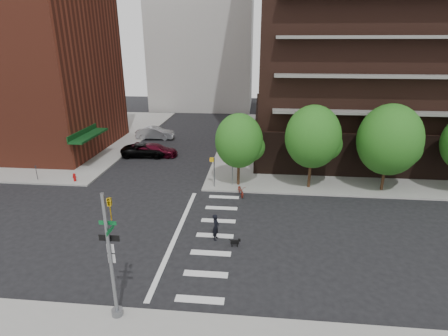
% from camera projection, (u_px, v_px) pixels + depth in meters
% --- Properties ---
extents(ground, '(120.00, 120.00, 0.00)m').
position_uv_depth(ground, '(169.00, 233.00, 22.80)').
color(ground, black).
rests_on(ground, ground).
extents(sidewalk_ne, '(39.00, 33.00, 0.15)m').
position_uv_depth(sidewalk_ne, '(380.00, 143.00, 42.88)').
color(sidewalk_ne, gray).
rests_on(sidewalk_ne, ground).
extents(sidewalk_nw, '(31.00, 33.00, 0.15)m').
position_uv_depth(sidewalk_nw, '(34.00, 134.00, 47.05)').
color(sidewalk_nw, gray).
rests_on(sidewalk_nw, ground).
extents(crosswalk, '(3.85, 13.00, 0.01)m').
position_uv_depth(crosswalk, '(203.00, 235.00, 22.59)').
color(crosswalk, silver).
rests_on(crosswalk, ground).
extents(midrise_nw, '(21.40, 15.50, 20.00)m').
position_uv_depth(midrise_nw, '(8.00, 58.00, 38.26)').
color(midrise_nw, maroon).
rests_on(midrise_nw, sidewalk_nw).
extents(tree_a, '(4.00, 4.00, 5.90)m').
position_uv_depth(tree_a, '(239.00, 141.00, 29.02)').
color(tree_a, '#301E11').
rests_on(tree_a, sidewalk_ne).
extents(tree_b, '(4.50, 4.50, 6.65)m').
position_uv_depth(tree_b, '(313.00, 137.00, 28.29)').
color(tree_b, '#301E11').
rests_on(tree_b, sidewalk_ne).
extents(tree_c, '(5.00, 5.00, 6.80)m').
position_uv_depth(tree_c, '(389.00, 140.00, 27.77)').
color(tree_c, '#301E11').
rests_on(tree_c, sidewalk_ne).
extents(traffic_signal, '(0.90, 0.75, 6.00)m').
position_uv_depth(traffic_signal, '(112.00, 267.00, 14.91)').
color(traffic_signal, slate).
rests_on(traffic_signal, sidewalk_s).
extents(pedestrian_signal, '(2.18, 0.67, 2.60)m').
position_uv_depth(pedestrian_signal, '(218.00, 167.00, 29.37)').
color(pedestrian_signal, slate).
rests_on(pedestrian_signal, sidewalk_ne).
extents(fire_hydrant, '(0.24, 0.24, 0.73)m').
position_uv_depth(fire_hydrant, '(74.00, 177.00, 30.89)').
color(fire_hydrant, '#A50C0C').
rests_on(fire_hydrant, sidewalk_nw).
extents(parking_meter, '(0.10, 0.08, 1.32)m').
position_uv_depth(parking_meter, '(36.00, 171.00, 31.07)').
color(parking_meter, black).
rests_on(parking_meter, sidewalk_nw).
extents(parked_car_black, '(2.67, 5.23, 1.42)m').
position_uv_depth(parked_car_black, '(145.00, 150.00, 38.00)').
color(parked_car_black, black).
rests_on(parked_car_black, ground).
extents(parked_car_maroon, '(1.98, 4.80, 1.39)m').
position_uv_depth(parked_car_maroon, '(156.00, 150.00, 38.07)').
color(parked_car_maroon, '#470917').
rests_on(parked_car_maroon, ground).
extents(parked_car_silver, '(1.98, 4.94, 1.60)m').
position_uv_depth(parked_car_silver, '(155.00, 133.00, 44.83)').
color(parked_car_silver, '#A2A6AB').
rests_on(parked_car_silver, ground).
extents(scooter, '(1.04, 1.78, 0.89)m').
position_uv_depth(scooter, '(241.00, 190.00, 28.33)').
color(scooter, maroon).
rests_on(scooter, ground).
extents(dog_walker, '(0.67, 0.48, 1.72)m').
position_uv_depth(dog_walker, '(216.00, 227.00, 21.85)').
color(dog_walker, black).
rests_on(dog_walker, ground).
extents(dog, '(0.62, 0.22, 0.52)m').
position_uv_depth(dog, '(235.00, 242.00, 21.22)').
color(dog, black).
rests_on(dog, ground).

